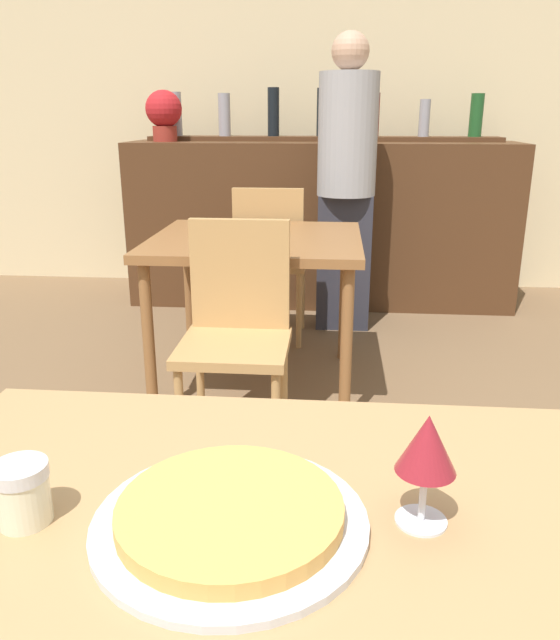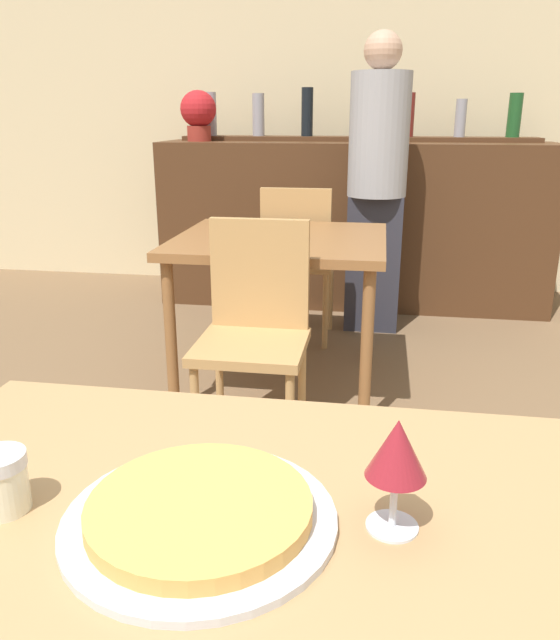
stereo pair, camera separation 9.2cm
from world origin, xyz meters
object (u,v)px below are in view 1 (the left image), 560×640
cheese_shaker (22,493)px  potted_plant (164,113)px  chair_far_side_back (270,254)px  person_standing (346,176)px  chair_far_side_front (237,323)px  wine_glass (427,447)px  pizza_tray (230,516)px

cheese_shaker → potted_plant: size_ratio=0.26×
chair_far_side_back → cheese_shaker: (-0.05, -2.74, 0.27)m
person_standing → chair_far_side_front: bearing=-105.2°
chair_far_side_front → wine_glass: size_ratio=5.64×
chair_far_side_front → chair_far_side_back: 1.23m
pizza_tray → wine_glass: wine_glass is taller
cheese_shaker → wine_glass: 0.54m
chair_far_side_back → wine_glass: wine_glass is taller
chair_far_side_front → potted_plant: bearing=110.9°
chair_far_side_front → chair_far_side_back: (-0.00, 1.23, 0.00)m
cheese_shaker → person_standing: size_ratio=0.05×
chair_far_side_back → wine_glass: 2.76m
cheese_shaker → potted_plant: 3.69m
chair_far_side_front → person_standing: person_standing is taller
chair_far_side_front → pizza_tray: bearing=-81.4°
cheese_shaker → potted_plant: bearing=101.7°
chair_far_side_front → pizza_tray: chair_far_side_front is taller
wine_glass → potted_plant: (-1.27, 3.54, 0.42)m
chair_far_side_front → cheese_shaker: chair_far_side_front is taller
chair_far_side_front → cheese_shaker: (-0.05, -1.51, 0.27)m
chair_far_side_back → potted_plant: size_ratio=2.73×
person_standing → potted_plant: person_standing is taller
potted_plant → chair_far_side_back: bearing=-46.8°
cheese_shaker → person_standing: bearing=81.3°
person_standing → cheese_shaker: bearing=-98.7°
pizza_tray → potted_plant: potted_plant is taller
chair_far_side_front → person_standing: bearing=74.8°
chair_far_side_back → potted_plant: potted_plant is taller
pizza_tray → chair_far_side_front: bearing=98.6°
person_standing → pizza_tray: bearing=-93.6°
chair_far_side_back → potted_plant: bearing=-46.8°
chair_far_side_front → pizza_tray: (0.23, -1.50, 0.24)m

